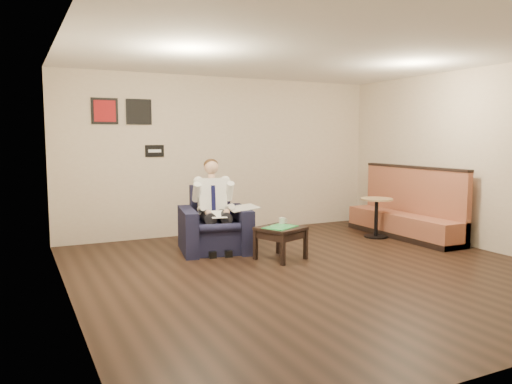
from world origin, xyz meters
name	(u,v)px	position (x,y,z in m)	size (l,w,h in m)	color
ground	(315,270)	(0.00, 0.00, 0.00)	(6.00, 6.00, 0.00)	black
wall_back	(225,156)	(0.00, 3.00, 1.40)	(6.00, 0.02, 2.80)	beige
wall_left	(66,170)	(-3.00, 0.00, 1.40)	(0.02, 6.00, 2.80)	beige
wall_right	(480,159)	(3.00, 0.00, 1.40)	(0.02, 6.00, 2.80)	beige
ceiling	(317,51)	(0.00, 0.00, 2.80)	(6.00, 6.00, 0.02)	white
seating_sign	(155,151)	(-1.30, 2.98, 1.50)	(0.32, 0.02, 0.20)	black
art_print_left	(105,111)	(-2.10, 2.98, 2.15)	(0.42, 0.03, 0.42)	#A11316
art_print_right	(139,112)	(-1.55, 2.98, 2.15)	(0.42, 0.03, 0.42)	black
armchair	(215,219)	(-0.76, 1.62, 0.49)	(1.01, 1.01, 0.98)	black
seated_man	(216,209)	(-0.78, 1.49, 0.67)	(0.64, 0.96, 1.34)	silver
lap_papers	(217,214)	(-0.80, 1.39, 0.60)	(0.22, 0.32, 0.01)	white
newspaper	(242,208)	(-0.38, 1.43, 0.66)	(0.42, 0.53, 0.01)	silver
side_table	(281,243)	(-0.11, 0.72, 0.23)	(0.57, 0.57, 0.47)	black
green_folder	(280,227)	(-0.13, 0.69, 0.47)	(0.47, 0.33, 0.01)	green
coffee_mug	(282,221)	(0.02, 0.90, 0.51)	(0.08, 0.08, 0.10)	white
smartphone	(274,225)	(-0.12, 0.89, 0.47)	(0.14, 0.07, 0.01)	black
banquette	(404,202)	(2.59, 1.18, 0.61)	(0.57, 2.37, 1.21)	#945139
cafe_table	(376,218)	(2.14, 1.36, 0.34)	(0.55, 0.55, 0.68)	tan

